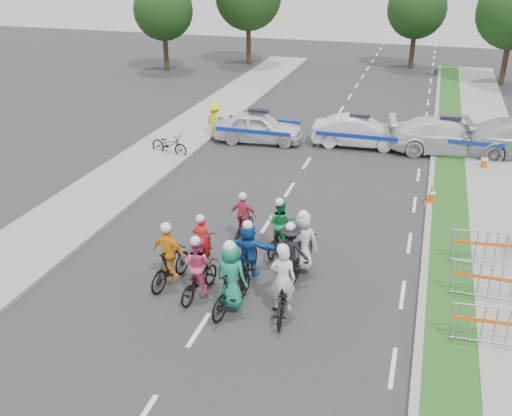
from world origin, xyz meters
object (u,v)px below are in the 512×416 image
(rider_3, at_px, (170,261))
(tree_0, at_px, (163,10))
(police_car_0, at_px, (259,127))
(barrier_1, at_px, (490,283))
(rider_5, at_px, (249,255))
(rider_0, at_px, (283,291))
(rider_2, at_px, (198,273))
(rider_9, at_px, (244,222))
(rider_6, at_px, (203,249))
(police_car_1, at_px, (359,132))
(cone_0, at_px, (431,196))
(rider_8, at_px, (280,231))
(rider_7, at_px, (303,248))
(parked_bike, at_px, (169,144))
(marshal_hiviz, at_px, (215,121))
(rider_4, at_px, (290,258))
(police_car_2, at_px, (448,136))
(cone_1, at_px, (484,162))
(barrier_2, at_px, (486,249))
(rider_1, at_px, (231,283))
(barrier_0, at_px, (495,328))
(tree_4, at_px, (417,9))

(rider_3, relative_size, tree_0, 0.30)
(police_car_0, relative_size, barrier_1, 2.06)
(rider_3, bearing_deg, rider_5, -146.60)
(rider_0, distance_m, rider_2, 2.32)
(rider_9, bearing_deg, rider_6, 73.25)
(barrier_1, bearing_deg, police_car_1, 113.13)
(rider_3, distance_m, cone_0, 10.02)
(rider_5, bearing_deg, rider_8, -104.81)
(rider_7, xyz_separation_m, parked_bike, (-7.77, 7.90, -0.28))
(marshal_hiviz, distance_m, tree_0, 16.93)
(rider_2, relative_size, cone_0, 2.62)
(rider_4, xyz_separation_m, barrier_1, (5.14, 0.51, -0.15))
(rider_0, distance_m, police_car_2, 14.44)
(rider_7, bearing_deg, cone_1, -113.44)
(rider_2, bearing_deg, marshal_hiviz, -62.14)
(rider_8, relative_size, police_car_0, 0.44)
(rider_3, distance_m, rider_9, 3.17)
(rider_0, relative_size, police_car_1, 0.50)
(rider_5, bearing_deg, barrier_2, -159.58)
(rider_9, relative_size, parked_bike, 0.91)
(police_car_0, xyz_separation_m, barrier_2, (9.49, -8.95, -0.14))
(rider_1, xyz_separation_m, rider_4, (1.08, 1.77, -0.07))
(cone_1, bearing_deg, tree_0, 145.31)
(barrier_1, bearing_deg, rider_4, -174.28)
(rider_6, height_order, tree_0, tree_0)
(rider_2, bearing_deg, police_car_1, -90.90)
(barrier_0, distance_m, cone_1, 12.03)
(barrier_2, bearing_deg, rider_7, -159.29)
(rider_2, height_order, barrier_2, rider_2)
(police_car_2, bearing_deg, cone_1, -147.36)
(rider_6, distance_m, tree_4, 31.63)
(police_car_2, xyz_separation_m, parked_bike, (-11.62, -3.90, -0.27))
(rider_5, bearing_deg, barrier_1, -175.65)
(rider_0, height_order, barrier_1, rider_0)
(rider_6, height_order, police_car_1, rider_6)
(marshal_hiviz, bearing_deg, rider_4, 150.77)
(rider_4, distance_m, police_car_1, 12.09)
(rider_0, distance_m, barrier_2, 6.34)
(marshal_hiviz, xyz_separation_m, barrier_0, (11.64, -12.74, -0.27))
(rider_1, bearing_deg, rider_4, -110.84)
(marshal_hiviz, distance_m, parked_bike, 3.06)
(rider_2, height_order, rider_8, rider_2)
(barrier_0, height_order, tree_4, tree_4)
(rider_2, bearing_deg, parked_bike, -52.29)
(rider_1, bearing_deg, tree_4, -83.96)
(rider_1, distance_m, tree_4, 33.24)
(cone_0, bearing_deg, rider_8, -131.64)
(rider_5, bearing_deg, marshal_hiviz, -67.72)
(rider_2, bearing_deg, rider_4, -137.54)
(rider_8, xyz_separation_m, tree_4, (2.16, 29.64, 3.52))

